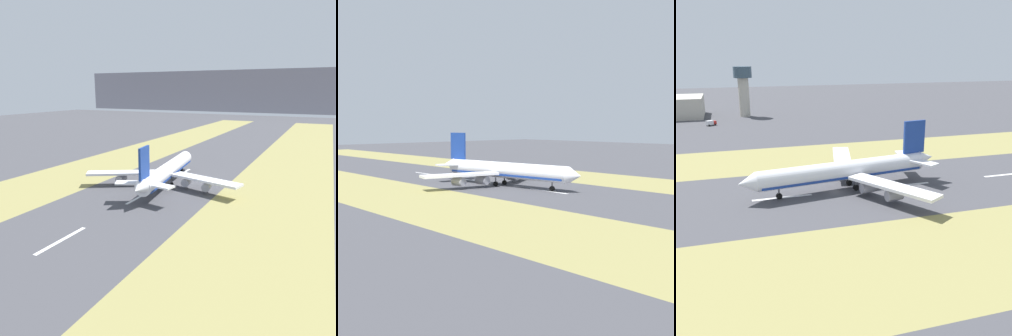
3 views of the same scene
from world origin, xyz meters
TOP-DOWN VIEW (x-y plane):
  - ground_plane at (0.00, 0.00)m, footprint 800.00×800.00m
  - grass_median_west at (-45.00, 0.00)m, footprint 40.00×600.00m
  - grass_median_east at (45.00, 0.00)m, footprint 40.00×600.00m
  - centreline_dash_near at (0.00, -63.30)m, footprint 1.20×18.00m
  - centreline_dash_mid at (0.00, -23.30)m, footprint 1.20×18.00m
  - centreline_dash_far at (0.00, 16.70)m, footprint 1.20×18.00m
  - airplane_main_jet at (2.32, -5.19)m, footprint 63.52×67.11m
  - control_tower at (162.77, 18.45)m, footprint 12.00×12.00m
  - service_truck at (132.61, 39.99)m, footprint 5.29×6.16m

SIDE VIEW (x-z plane):
  - ground_plane at x=0.00m, z-range 0.00..0.00m
  - grass_median_west at x=-45.00m, z-range 0.00..0.01m
  - grass_median_east at x=45.00m, z-range 0.00..0.01m
  - centreline_dash_near at x=0.00m, z-range 0.00..0.01m
  - centreline_dash_mid at x=0.00m, z-range 0.00..0.01m
  - centreline_dash_far at x=0.00m, z-range 0.00..0.01m
  - service_truck at x=132.61m, z-range 0.12..3.22m
  - airplane_main_jet at x=2.32m, z-range -4.08..16.12m
  - control_tower at x=162.77m, z-range 3.84..36.74m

